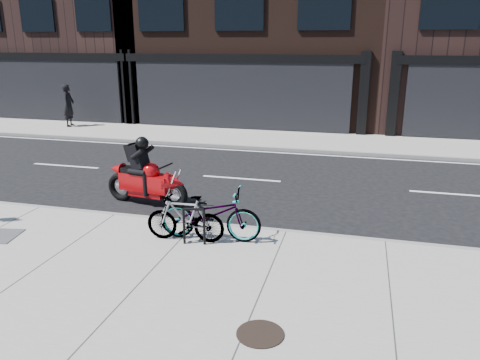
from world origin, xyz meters
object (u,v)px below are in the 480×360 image
(bicycle_rear, at_px, (185,218))
(pedestrian, at_px, (69,105))
(bike_rack, at_px, (194,223))
(bicycle_front, at_px, (210,214))
(manhole_cover, at_px, (260,334))
(motorcycle, at_px, (149,178))

(bicycle_rear, relative_size, pedestrian, 0.81)
(bike_rack, distance_m, bicycle_front, 0.40)
(bicycle_front, relative_size, pedestrian, 1.05)
(bike_rack, relative_size, manhole_cover, 1.14)
(bicycle_rear, xyz_separation_m, manhole_cover, (2.10, -2.69, -0.47))
(bicycle_front, height_order, bicycle_rear, bicycle_front)
(manhole_cover, bearing_deg, motorcycle, 128.69)
(bicycle_front, xyz_separation_m, pedestrian, (-10.44, 10.84, 0.44))
(bicycle_rear, bearing_deg, manhole_cover, 34.75)
(bicycle_front, bearing_deg, manhole_cover, -154.69)
(bicycle_rear, height_order, motorcycle, motorcycle)
(bicycle_rear, height_order, pedestrian, pedestrian)
(bicycle_front, bearing_deg, motorcycle, 44.67)
(motorcycle, distance_m, manhole_cover, 6.20)
(bike_rack, distance_m, pedestrian, 15.12)
(bicycle_front, height_order, manhole_cover, bicycle_front)
(bicycle_rear, distance_m, manhole_cover, 3.45)
(bicycle_rear, distance_m, pedestrian, 14.88)
(motorcycle, bearing_deg, bicycle_front, -32.21)
(pedestrian, xyz_separation_m, manhole_cover, (12.08, -13.72, -0.97))
(bicycle_rear, bearing_deg, bicycle_front, 110.04)
(bicycle_front, relative_size, manhole_cover, 3.10)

